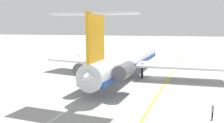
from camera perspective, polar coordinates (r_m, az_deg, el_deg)
name	(u,v)px	position (r m, az deg, el deg)	size (l,w,h in m)	color
ground	(156,77)	(57.54, 10.06, -3.67)	(388.32, 388.32, 0.00)	#9E9E99
main_jetliner	(127,61)	(56.61, 3.47, 0.21)	(48.40, 42.95, 14.12)	silver
ground_crew_portside	(213,109)	(35.37, 22.31, -10.23)	(0.32, 0.37, 1.80)	black
ground_crew_starboard	(78,56)	(85.41, -7.81, 1.20)	(0.28, 0.45, 1.78)	black
taxiway_centreline	(169,78)	(58.06, 13.16, -3.65)	(82.42, 0.36, 0.01)	gold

